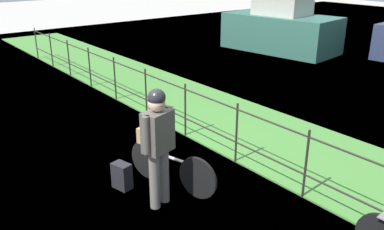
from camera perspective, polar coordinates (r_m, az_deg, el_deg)
ground_plane at (r=6.52m, az=-10.20°, el=-8.88°), size 60.00×60.00×0.00m
grass_strip at (r=8.19m, az=8.72°, el=-2.24°), size 27.00×2.40×0.03m
iron_fence at (r=7.19m, az=2.40°, el=-0.28°), size 18.04×0.04×1.05m
bicycle_main at (r=6.10m, az=-3.00°, el=-7.22°), size 1.53×0.47×0.63m
wooden_crate at (r=6.11m, az=-5.53°, el=-2.91°), size 0.45×0.38×0.24m
terrier_dog at (r=6.02m, az=-5.42°, el=-1.28°), size 0.32×0.21×0.18m
cyclist_person at (r=5.39m, az=-4.76°, el=-3.26°), size 0.36×0.52×1.68m
backpack_on_paving at (r=6.21m, az=-9.74°, el=-8.36°), size 0.31×0.24×0.40m
moored_boat_far at (r=15.65m, az=12.27°, el=11.99°), size 4.28×2.47×3.96m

